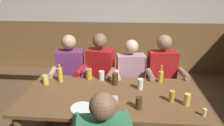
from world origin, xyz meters
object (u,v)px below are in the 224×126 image
(bottle_0, at_px, (60,74))
(pint_glass_7, at_px, (139,103))
(person_0, at_px, (70,71))
(pint_glass_3, at_px, (187,99))
(person_3, at_px, (163,74))
(pint_glass_5, at_px, (102,75))
(bottle_1, at_px, (161,76))
(pint_glass_1, at_px, (115,79))
(person_1, at_px, (99,71))
(person_2, at_px, (131,75))
(plate_0, at_px, (82,108))
(pint_glass_2, at_px, (45,79))
(condiment_caddy, at_px, (111,100))
(dining_table, at_px, (111,101))
(pint_glass_0, at_px, (172,96))
(pint_glass_4, at_px, (140,84))
(table_candle, at_px, (204,112))
(pint_glass_6, at_px, (89,74))

(bottle_0, bearing_deg, pint_glass_7, -28.86)
(person_0, height_order, pint_glass_3, person_0)
(person_3, bearing_deg, pint_glass_5, 12.66)
(bottle_1, bearing_deg, bottle_0, -176.62)
(pint_glass_1, height_order, pint_glass_3, pint_glass_1)
(person_1, bearing_deg, person_0, 10.52)
(bottle_0, distance_m, pint_glass_1, 0.73)
(person_2, distance_m, plate_0, 1.15)
(person_2, xyz_separation_m, person_3, (0.46, 0.00, 0.04))
(pint_glass_2, bearing_deg, person_0, 70.92)
(plate_0, distance_m, pint_glass_5, 0.71)
(person_2, bearing_deg, plate_0, 53.52)
(condiment_caddy, distance_m, pint_glass_5, 0.57)
(person_2, bearing_deg, pint_glass_1, 55.58)
(dining_table, relative_size, pint_glass_3, 15.74)
(pint_glass_5, bearing_deg, person_0, 147.96)
(pint_glass_0, bearing_deg, pint_glass_7, -155.73)
(person_1, bearing_deg, bottle_0, 53.25)
(person_2, bearing_deg, pint_glass_3, 114.24)
(dining_table, relative_size, person_3, 1.64)
(plate_0, relative_size, pint_glass_3, 1.78)
(plate_0, xyz_separation_m, pint_glass_5, (0.12, 0.70, 0.05))
(person_3, distance_m, pint_glass_4, 0.67)
(table_candle, bearing_deg, person_3, 102.09)
(dining_table, relative_size, condiment_caddy, 14.76)
(person_3, xyz_separation_m, pint_glass_1, (-0.68, -0.46, 0.11))
(person_1, xyz_separation_m, pint_glass_0, (0.91, -0.82, 0.09))
(plate_0, distance_m, pint_glass_0, 0.97)
(pint_glass_3, bearing_deg, pint_glass_4, 147.02)
(table_candle, bearing_deg, dining_table, 160.14)
(person_3, relative_size, condiment_caddy, 8.99)
(bottle_0, xyz_separation_m, bottle_1, (1.31, 0.08, -0.01))
(pint_glass_4, bearing_deg, pint_glass_7, -95.15)
(person_0, distance_m, bottle_0, 0.45)
(pint_glass_3, height_order, pint_glass_6, pint_glass_6)
(plate_0, relative_size, pint_glass_2, 1.89)
(pint_glass_6, bearing_deg, pint_glass_3, -25.31)
(person_2, bearing_deg, pint_glass_0, 108.36)
(plate_0, bearing_deg, pint_glass_1, 61.04)
(plate_0, distance_m, pint_glass_6, 0.71)
(dining_table, distance_m, pint_glass_7, 0.43)
(pint_glass_2, distance_m, pint_glass_6, 0.56)
(pint_glass_3, height_order, pint_glass_7, pint_glass_7)
(table_candle, distance_m, pint_glass_3, 0.22)
(plate_0, xyz_separation_m, pint_glass_4, (0.62, 0.46, 0.06))
(plate_0, xyz_separation_m, pint_glass_2, (-0.58, 0.51, 0.05))
(pint_glass_4, distance_m, pint_glass_6, 0.72)
(pint_glass_2, relative_size, pint_glass_4, 0.90)
(pint_glass_3, bearing_deg, pint_glass_5, 151.03)
(table_candle, bearing_deg, person_1, 137.92)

